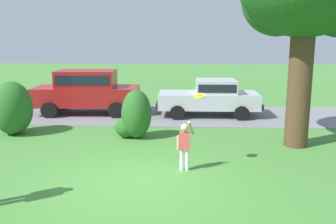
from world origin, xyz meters
TOP-DOWN VIEW (x-y plane):
  - ground_plane at (0.00, 0.00)m, footprint 80.00×80.00m
  - driveway_strip at (0.00, 7.61)m, footprint 28.00×4.40m
  - shrub_near_tree at (-4.92, 4.11)m, footprint 1.36×1.41m
  - shrub_centre_left at (-0.65, 3.86)m, footprint 1.24×1.07m
  - parked_sedan at (2.10, 7.60)m, footprint 4.41×2.11m
  - parked_suv at (-3.29, 7.74)m, footprint 4.78×2.27m
  - child_thrower at (1.04, 0.84)m, footprint 0.46×0.27m
  - frisbee at (1.40, 1.15)m, footprint 0.29×0.28m

SIDE VIEW (x-z plane):
  - ground_plane at x=0.00m, z-range 0.00..0.00m
  - driveway_strip at x=0.00m, z-range 0.00..0.02m
  - child_thrower at x=1.04m, z-range 0.07..1.36m
  - shrub_centre_left at x=-0.65m, z-range -0.09..1.54m
  - parked_sedan at x=2.10m, z-range 0.07..1.63m
  - shrub_near_tree at x=-4.92m, z-range 0.00..1.85m
  - parked_suv at x=-3.29m, z-range 0.12..2.04m
  - frisbee at x=1.40m, z-range 1.79..1.94m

